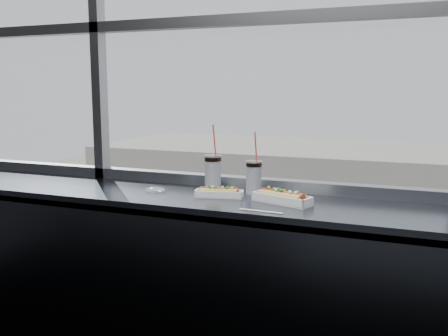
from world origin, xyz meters
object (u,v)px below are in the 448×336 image
at_px(loose_straw, 261,211).
at_px(car_near_a, 110,335).
at_px(hotdog_tray_right, 282,197).
at_px(tree_left, 240,234).
at_px(hotdog_tray_left, 219,192).
at_px(pedestrian_a, 285,266).
at_px(car_far_a, 211,280).
at_px(tree_center, 429,250).
at_px(soda_cup_left, 213,171).
at_px(wrapper, 155,189).
at_px(car_far_b, 426,314).
at_px(soda_cup_right, 254,175).

relative_size(loose_straw, car_near_a, 0.03).
bearing_deg(car_near_a, hotdog_tray_right, -148.90).
bearing_deg(tree_left, hotdog_tray_left, -70.17).
bearing_deg(pedestrian_a, car_far_a, 142.13).
distance_m(hotdog_tray_right, tree_center, 29.66).
relative_size(soda_cup_left, tree_center, 0.07).
xyz_separation_m(wrapper, car_far_a, (-10.22, 24.28, -10.96)).
bearing_deg(hotdog_tray_left, loose_straw, -49.39).
bearing_deg(tree_center, car_far_a, -161.84).
bearing_deg(car_far_a, car_far_b, -87.96).
height_order(car_far_a, car_far_b, car_far_a).
distance_m(soda_cup_left, pedestrian_a, 31.45).
distance_m(hotdog_tray_left, pedestrian_a, 31.59).
bearing_deg(soda_cup_left, car_far_a, 113.49).
bearing_deg(loose_straw, soda_cup_right, 115.94).
xyz_separation_m(car_far_a, tree_left, (0.39, 4.00, 1.87)).
relative_size(hotdog_tray_left, hotdog_tray_right, 0.82).
distance_m(hotdog_tray_right, car_far_a, 28.80).
bearing_deg(car_far_a, tree_center, -69.80).
relative_size(hotdog_tray_right, pedestrian_a, 0.16).
distance_m(hotdog_tray_left, wrapper, 0.36).
relative_size(loose_straw, car_far_a, 0.03).
height_order(hotdog_tray_right, tree_center, hotdog_tray_right).
distance_m(soda_cup_left, tree_center, 29.54).
bearing_deg(hotdog_tray_left, tree_left, 97.16).
height_order(hotdog_tray_left, tree_left, hotdog_tray_left).
xyz_separation_m(loose_straw, car_far_a, (-10.87, 24.50, -10.96)).
bearing_deg(car_far_b, soda_cup_right, 177.04).
relative_size(car_near_a, pedestrian_a, 3.22).
height_order(car_far_a, tree_left, tree_left).
relative_size(loose_straw, tree_center, 0.04).
bearing_deg(soda_cup_left, car_near_a, 127.28).
height_order(pedestrian_a, tree_left, tree_left).
height_order(tree_left, tree_center, tree_center).
relative_size(soda_cup_left, tree_left, 0.08).
relative_size(wrapper, car_near_a, 0.02).
xyz_separation_m(loose_straw, tree_left, (-10.49, 28.49, -9.09)).
bearing_deg(soda_cup_right, car_far_b, 86.53).
bearing_deg(car_near_a, tree_left, -17.09).
bearing_deg(car_far_b, tree_center, 0.30).
bearing_deg(tree_center, hotdog_tray_right, -92.59).
xyz_separation_m(hotdog_tray_left, tree_center, (1.61, 28.28, -8.82)).
bearing_deg(tree_left, loose_straw, -69.79).
bearing_deg(wrapper, hotdog_tray_right, -0.49).
xyz_separation_m(hotdog_tray_left, soda_cup_right, (0.13, 0.15, 0.07)).
bearing_deg(pedestrian_a, hotdog_tray_left, -166.01).
relative_size(hotdog_tray_right, loose_straw, 1.52).
xyz_separation_m(car_near_a, tree_center, (13.98, 12.00, 2.21)).
bearing_deg(hotdog_tray_right, soda_cup_right, 158.32).
relative_size(loose_straw, car_far_b, 0.03).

